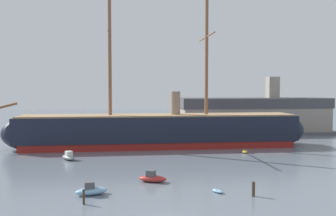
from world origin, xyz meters
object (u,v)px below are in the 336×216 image
dinghy_alongside_stern (245,151)px  mooring_piling_nearest (253,189)px  motorboat_near_centre (152,178)px  tall_ship (159,130)px  sailboat_far_left (27,143)px  dockside_warehouse_right (254,115)px  dinghy_far_right (257,142)px  motorboat_alongside_bow (68,157)px  mooring_piling_left_pair (84,197)px  dinghy_foreground_right (218,191)px  motorboat_foreground_left (91,190)px

dinghy_alongside_stern → mooring_piling_nearest: (-8.56, -30.88, 0.62)m
motorboat_near_centre → dinghy_alongside_stern: size_ratio=1.60×
tall_ship → sailboat_far_left: (-30.72, 5.35, -3.36)m
mooring_piling_nearest → dockside_warehouse_right: size_ratio=0.04×
dinghy_alongside_stern → dinghy_far_right: (7.57, 14.06, -0.09)m
tall_ship → dinghy_alongside_stern: 19.94m
motorboat_near_centre → dinghy_far_right: bearing=52.1°
motorboat_alongside_bow → sailboat_far_left: 22.44m
dinghy_far_right → mooring_piling_left_pair: mooring_piling_left_pair is taller
sailboat_far_left → dinghy_far_right: (55.54, -0.64, -0.33)m
tall_ship → dinghy_foreground_right: (4.62, -38.17, -3.68)m
dockside_warehouse_right → dinghy_foreground_right: bearing=-112.5°
motorboat_alongside_bow → dinghy_alongside_stern: (35.51, 3.96, -0.29)m
tall_ship → mooring_piling_left_pair: bearing=-106.3°
mooring_piling_left_pair → dockside_warehouse_right: dockside_warehouse_right is taller
dinghy_foreground_right → mooring_piling_left_pair: mooring_piling_left_pair is taller
mooring_piling_nearest → dinghy_foreground_right: bearing=153.1°
motorboat_foreground_left → dinghy_foreground_right: size_ratio=2.16×
motorboat_foreground_left → motorboat_alongside_bow: motorboat_foreground_left is taller
mooring_piling_nearest → dinghy_far_right: bearing=70.3°
motorboat_foreground_left → sailboat_far_left: bearing=114.0°
sailboat_far_left → dockside_warehouse_right: 64.05m
dinghy_foreground_right → mooring_piling_nearest: (4.07, -2.07, 0.70)m
mooring_piling_left_pair → dockside_warehouse_right: (42.51, 65.26, 4.43)m
mooring_piling_nearest → mooring_piling_left_pair: size_ratio=1.04×
dinghy_foreground_right → motorboat_near_centre: 10.38m
dinghy_foreground_right → dinghy_alongside_stern: bearing=66.3°
motorboat_foreground_left → dockside_warehouse_right: bearing=55.6°
tall_ship → motorboat_alongside_bow: tall_ship is taller
motorboat_foreground_left → dockside_warehouse_right: dockside_warehouse_right is taller
sailboat_far_left → dockside_warehouse_right: dockside_warehouse_right is taller
tall_ship → sailboat_far_left: tall_ship is taller
tall_ship → motorboat_near_centre: size_ratio=17.15×
dinghy_foreground_right → dinghy_far_right: size_ratio=1.07×
dinghy_far_right → mooring_piling_left_pair: 59.04m
mooring_piling_left_pair → dinghy_alongside_stern: bearing=47.5°
motorboat_near_centre → mooring_piling_nearest: mooring_piling_nearest is taller
motorboat_near_centre → dinghy_far_right: motorboat_near_centre is taller
dinghy_far_right → sailboat_far_left: bearing=179.3°
dinghy_far_right → dockside_warehouse_right: (5.58, 19.20, 5.11)m
dinghy_foreground_right → dockside_warehouse_right: 67.40m
mooring_piling_left_pair → dinghy_foreground_right: bearing=10.8°
motorboat_foreground_left → motorboat_alongside_bow: (-6.61, 24.15, -0.01)m
tall_ship → mooring_piling_nearest: (8.68, -40.24, -2.98)m
dinghy_foreground_right → dinghy_far_right: dinghy_foreground_right is taller
motorboat_foreground_left → dockside_warehouse_right: (42.05, 61.38, 4.72)m
tall_ship → dinghy_far_right: size_ratio=40.02×
motorboat_alongside_bow → mooring_piling_left_pair: size_ratio=2.40×
dinghy_foreground_right → dinghy_far_right: 47.39m
tall_ship → mooring_piling_nearest: 41.27m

